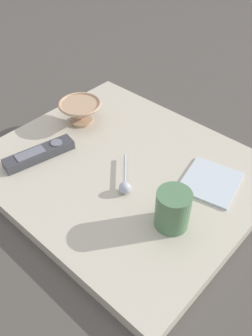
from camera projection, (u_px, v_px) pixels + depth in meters
ground_plane at (123, 176)px, 0.92m from camera, size 6.00×6.00×0.00m
table at (123, 171)px, 0.91m from camera, size 0.66×0.57×0.03m
cereal_bowl at (80, 111)px, 1.02m from camera, size 0.12×0.12×0.06m
coffee_mug at (173, 209)px, 0.74m from camera, size 0.07×0.07×0.09m
teaspoon at (125, 185)px, 0.83m from camera, size 0.10×0.10×0.03m
tv_remote_near at (39, 154)px, 0.92m from camera, size 0.08×0.19×0.03m
folded_napkin at (211, 182)px, 0.86m from camera, size 0.15×0.16×0.01m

